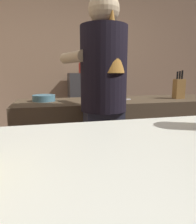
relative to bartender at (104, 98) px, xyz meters
The scene contains 10 objects.
wall_back 2.07m from the bartender, 90.31° to the left, with size 5.20×0.10×2.70m, color #98785B.
prep_counter 0.78m from the bartender, 53.30° to the left, with size 2.10×0.60×0.93m, color #4B3C2A.
back_shelf 1.83m from the bartender, 79.44° to the left, with size 0.82×0.36×1.19m, color #3B3A3C.
bartender is the anchor object (origin of this frame).
knife_block 1.00m from the bartender, 23.37° to the left, with size 0.10×0.08×0.29m.
mixing_bowl 0.69m from the bartender, 130.31° to the left, with size 0.21×0.21×0.06m, color #447082.
chefs_knife 0.50m from the bartender, 55.47° to the left, with size 0.24×0.03×0.01m, color silver.
bottle_olive_oil 1.78m from the bartender, 79.49° to the left, with size 0.07×0.07×0.21m.
bottle_vinegar 1.79m from the bartender, 74.46° to the left, with size 0.07×0.07×0.23m.
bottle_soy 1.74m from the bartender, 86.54° to the left, with size 0.05×0.05×0.21m.
Camera 1 is at (-0.40, -1.32, 1.19)m, focal length 33.13 mm.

